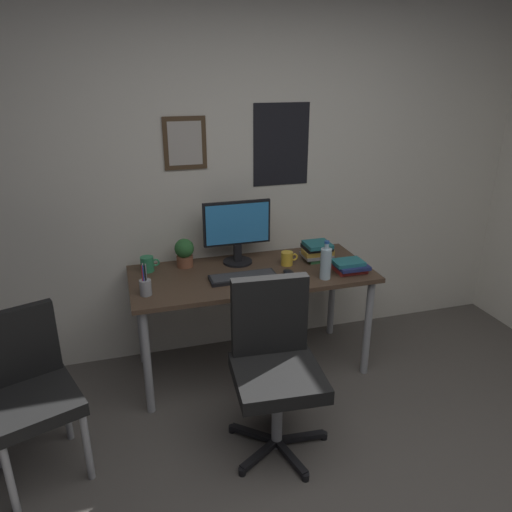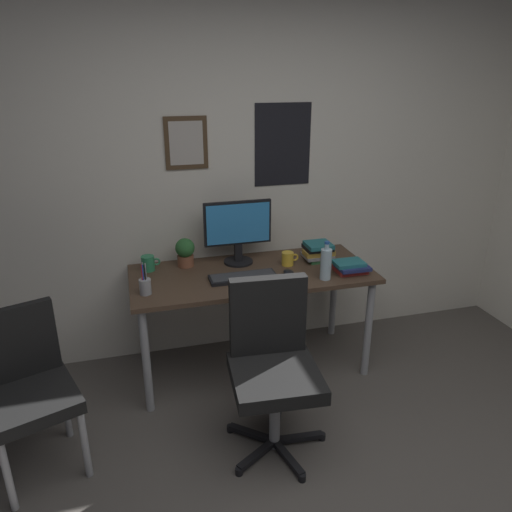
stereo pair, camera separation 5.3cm
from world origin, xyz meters
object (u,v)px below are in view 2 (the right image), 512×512
(monitor, at_px, (238,229))
(potted_plant, at_px, (185,251))
(coffee_mug_far, at_px, (288,259))
(book_stack_left, at_px, (351,267))
(book_stack_right, at_px, (318,251))
(office_chair, at_px, (272,358))
(pen_cup, at_px, (145,286))
(side_chair, at_px, (26,383))
(coffee_mug_near, at_px, (148,263))
(computer_mouse, at_px, (289,273))
(water_bottle, at_px, (326,263))
(keyboard, at_px, (243,277))

(monitor, relative_size, potted_plant, 2.36)
(coffee_mug_far, distance_m, book_stack_left, 0.42)
(monitor, distance_m, coffee_mug_far, 0.39)
(potted_plant, xyz_separation_m, book_stack_right, (0.90, -0.14, -0.04))
(office_chair, height_order, pen_cup, office_chair)
(pen_cup, distance_m, book_stack_left, 1.32)
(side_chair, height_order, coffee_mug_near, side_chair)
(computer_mouse, height_order, book_stack_left, book_stack_left)
(potted_plant, distance_m, pen_cup, 0.48)
(pen_cup, bearing_deg, potted_plant, 52.66)
(coffee_mug_far, bearing_deg, water_bottle, -61.50)
(computer_mouse, height_order, book_stack_right, book_stack_right)
(pen_cup, bearing_deg, coffee_mug_near, 83.58)
(office_chair, distance_m, water_bottle, 0.76)
(water_bottle, bearing_deg, book_stack_right, 76.27)
(book_stack_right, bearing_deg, pen_cup, -168.89)
(keyboard, xyz_separation_m, book_stack_left, (0.71, -0.08, 0.03))
(keyboard, xyz_separation_m, computer_mouse, (0.30, -0.02, 0.01))
(office_chair, height_order, computer_mouse, office_chair)
(keyboard, relative_size, book_stack_left, 1.96)
(side_chair, xyz_separation_m, computer_mouse, (1.54, 0.45, 0.25))
(coffee_mug_far, xyz_separation_m, pen_cup, (-0.96, -0.21, 0.01))
(pen_cup, relative_size, book_stack_right, 0.97)
(water_bottle, bearing_deg, coffee_mug_near, 157.82)
(office_chair, relative_size, monitor, 2.07)
(keyboard, height_order, coffee_mug_near, coffee_mug_near)
(pen_cup, distance_m, book_stack_right, 1.21)
(water_bottle, height_order, coffee_mug_near, water_bottle)
(office_chair, height_order, keyboard, office_chair)
(coffee_mug_near, distance_m, pen_cup, 0.37)
(potted_plant, bearing_deg, side_chair, -139.58)
(side_chair, distance_m, book_stack_left, 2.01)
(computer_mouse, bearing_deg, book_stack_right, 34.76)
(keyboard, height_order, water_bottle, water_bottle)
(computer_mouse, xyz_separation_m, water_bottle, (0.21, -0.11, 0.09))
(keyboard, distance_m, pen_cup, 0.62)
(computer_mouse, bearing_deg, coffee_mug_far, 73.30)
(keyboard, distance_m, computer_mouse, 0.30)
(potted_plant, distance_m, book_stack_right, 0.92)
(monitor, distance_m, coffee_mug_near, 0.64)
(office_chair, distance_m, monitor, 1.00)
(office_chair, relative_size, coffee_mug_near, 7.60)
(book_stack_right, bearing_deg, office_chair, -125.96)
(potted_plant, bearing_deg, coffee_mug_near, -176.73)
(side_chair, relative_size, monitor, 1.90)
(keyboard, height_order, book_stack_left, book_stack_left)
(computer_mouse, relative_size, book_stack_left, 0.50)
(keyboard, height_order, potted_plant, potted_plant)
(keyboard, relative_size, coffee_mug_far, 3.63)
(coffee_mug_far, height_order, book_stack_left, coffee_mug_far)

